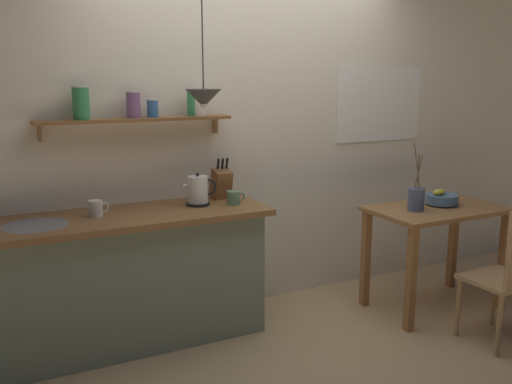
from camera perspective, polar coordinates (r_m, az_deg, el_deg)
The scene contains 13 objects.
ground_plane at distance 4.05m, azimuth 2.94°, elevation -13.80°, with size 14.00×14.00×0.00m, color tan.
back_wall at distance 4.34m, azimuth 1.24°, elevation 6.52°, with size 6.80×0.11×2.70m.
kitchen_counter at distance 3.81m, azimuth -12.81°, elevation -8.49°, with size 1.83×0.63×0.88m.
wall_shelf at distance 3.80m, azimuth -11.51°, elevation 8.02°, with size 1.28×0.20×0.34m.
dining_table at distance 4.44m, azimuth 17.71°, elevation -3.31°, with size 1.00×0.60×0.78m.
dining_chair_near at distance 4.01m, azimuth 24.33°, elevation -7.19°, with size 0.43×0.40×0.95m.
fruit_bowl at distance 4.48m, azimuth 18.20°, elevation -0.63°, with size 0.24×0.24×0.12m.
twig_vase at distance 4.24m, azimuth 15.84°, elevation -0.67°, with size 0.12×0.12×0.50m.
electric_kettle at distance 3.83m, azimuth -5.84°, elevation 0.12°, with size 0.24×0.16×0.22m.
knife_block at distance 4.01m, azimuth -3.52°, elevation 0.94°, with size 0.12×0.17×0.29m.
coffee_mug_by_sink at distance 3.65m, azimuth -15.82°, elevation -1.59°, with size 0.13×0.09×0.10m.
coffee_mug_spare at distance 3.84m, azimuth -2.24°, elevation -0.57°, with size 0.13×0.09×0.09m.
pendant_lamp at distance 3.59m, azimuth -5.31°, elevation 9.42°, with size 0.23×0.23×0.65m.
Camera 1 is at (-1.82, -3.17, 1.75)m, focal length 39.69 mm.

